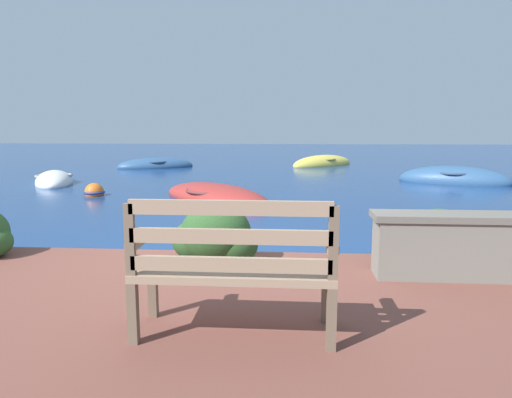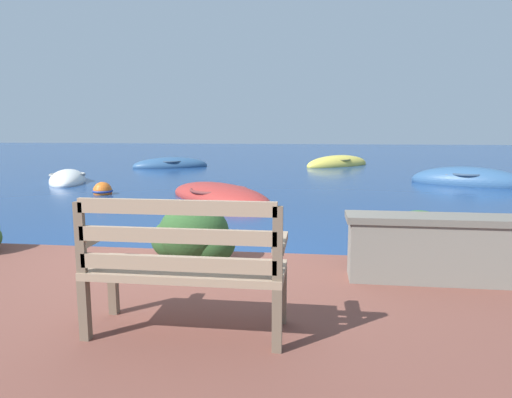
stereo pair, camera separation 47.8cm
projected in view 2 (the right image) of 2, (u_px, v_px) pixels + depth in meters
ground_plane at (195, 269)px, 5.12m from camera, size 80.00×80.00×0.00m
park_bench at (184, 264)px, 2.94m from camera, size 1.31×0.48×0.93m
stone_wall at (433, 248)px, 4.03m from camera, size 1.53×0.39×0.59m
hedge_clump_left at (193, 236)px, 4.62m from camera, size 0.89×0.64×0.61m
hedge_clump_centre at (417, 243)px, 4.43m from camera, size 0.83×0.60×0.56m
rowboat_nearest at (219, 197)px, 10.09m from camera, size 3.26×3.25×0.62m
rowboat_mid at (68, 180)px, 13.29m from camera, size 2.02×2.82×0.64m
rowboat_far at (467, 182)px, 12.75m from camera, size 3.22×2.25×0.86m
rowboat_outer at (171, 166)px, 18.27m from camera, size 3.14×2.27×0.71m
rowboat_distant at (338, 164)px, 18.91m from camera, size 3.13×3.11×0.78m
mooring_buoy at (103, 191)px, 10.86m from camera, size 0.49×0.49×0.44m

